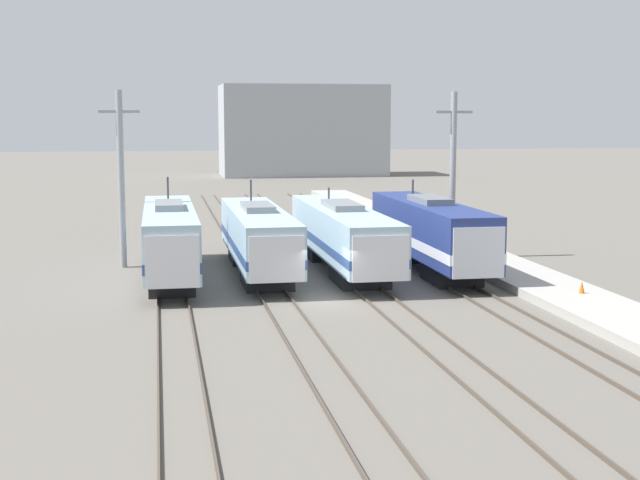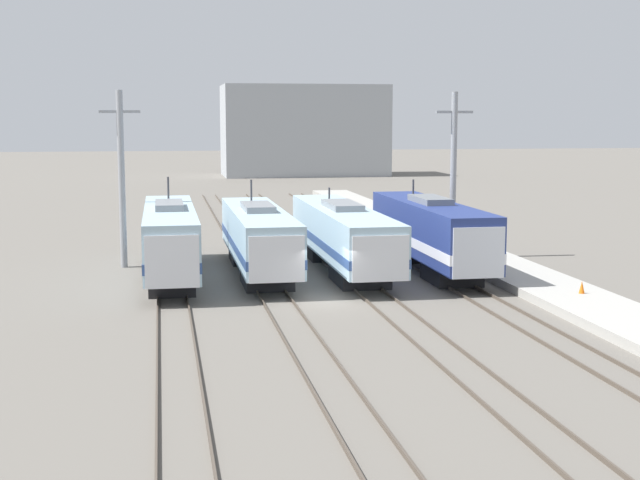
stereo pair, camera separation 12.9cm
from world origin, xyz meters
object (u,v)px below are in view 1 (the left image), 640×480
(locomotive_center_right, at_px, (344,236))
(catenary_tower_left, at_px, (121,177))
(locomotive_far_right, at_px, (432,234))
(catenary_tower_right, at_px, (453,173))
(locomotive_far_left, at_px, (170,240))
(traffic_cone, at_px, (582,287))
(locomotive_center_left, at_px, (259,238))

(locomotive_center_right, relative_size, catenary_tower_left, 1.78)
(locomotive_far_right, distance_m, catenary_tower_right, 6.28)
(catenary_tower_left, bearing_deg, locomotive_far_left, -59.40)
(locomotive_far_left, relative_size, traffic_cone, 27.26)
(catenary_tower_left, xyz_separation_m, catenary_tower_right, (20.28, 0.00, 0.00))
(locomotive_center_left, bearing_deg, locomotive_far_right, -4.84)
(catenary_tower_left, height_order, catenary_tower_right, same)
(locomotive_far_left, distance_m, catenary_tower_right, 18.45)
(catenary_tower_right, bearing_deg, catenary_tower_left, 180.00)
(locomotive_far_right, height_order, catenary_tower_left, catenary_tower_left)
(locomotive_center_right, xyz_separation_m, catenary_tower_right, (7.71, 3.56, 3.30))
(locomotive_center_left, xyz_separation_m, catenary_tower_right, (12.66, 3.85, 3.29))
(locomotive_center_left, bearing_deg, locomotive_center_right, 3.35)
(catenary_tower_left, bearing_deg, locomotive_far_right, -14.96)
(locomotive_far_right, bearing_deg, traffic_cone, -65.03)
(locomotive_far_left, height_order, locomotive_center_right, locomotive_far_left)
(locomotive_far_left, bearing_deg, locomotive_center_right, 5.58)
(locomotive_center_left, height_order, catenary_tower_right, catenary_tower_right)
(traffic_cone, bearing_deg, catenary_tower_left, 146.99)
(locomotive_center_left, distance_m, locomotive_far_right, 9.94)
(locomotive_far_right, bearing_deg, locomotive_center_left, 175.16)
(traffic_cone, bearing_deg, locomotive_center_right, 131.28)
(locomotive_far_left, height_order, catenary_tower_left, catenary_tower_left)
(locomotive_far_left, bearing_deg, locomotive_far_right, -0.62)
(locomotive_far_right, height_order, traffic_cone, locomotive_far_right)
(locomotive_far_left, xyz_separation_m, traffic_cone, (19.32, -9.76, -1.43))
(locomotive_center_left, bearing_deg, catenary_tower_right, 16.90)
(locomotive_center_left, xyz_separation_m, locomotive_center_right, (4.95, 0.29, -0.01))
(locomotive_center_right, bearing_deg, locomotive_center_left, -176.65)
(traffic_cone, bearing_deg, catenary_tower_right, 96.84)
(locomotive_far_left, distance_m, traffic_cone, 21.69)
(catenary_tower_left, bearing_deg, locomotive_center_right, -15.79)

